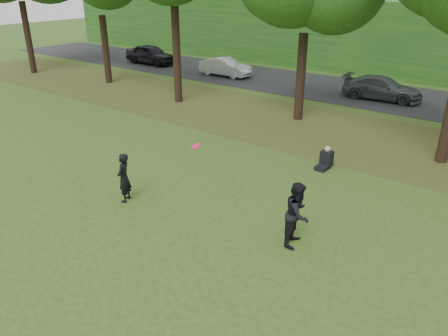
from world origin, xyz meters
name	(u,v)px	position (x,y,z in m)	size (l,w,h in m)	color
ground	(125,288)	(0.00, 0.00, 0.00)	(120.00, 120.00, 0.00)	#2D4916
leaf_litter	(348,136)	(0.00, 13.00, 0.01)	(60.00, 7.00, 0.01)	#423517
street	(402,99)	(0.00, 21.00, 0.01)	(70.00, 7.00, 0.02)	black
far_hedge	(435,43)	(0.00, 27.00, 2.50)	(70.00, 3.00, 5.00)	#164C15
player_left	(124,178)	(-3.24, 2.90, 0.79)	(0.58, 0.38, 1.59)	black
player_right	(298,214)	(2.21, 3.98, 0.88)	(0.86, 0.67, 1.76)	black
parked_cars	(392,90)	(-0.27, 19.72, 0.71)	(41.99, 3.24, 1.51)	black
frisbee	(196,146)	(-0.67, 3.36, 2.29)	(0.33, 0.31, 0.17)	#EA1359
seated_person	(325,160)	(0.69, 9.08, 0.31)	(0.44, 0.75, 0.83)	black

